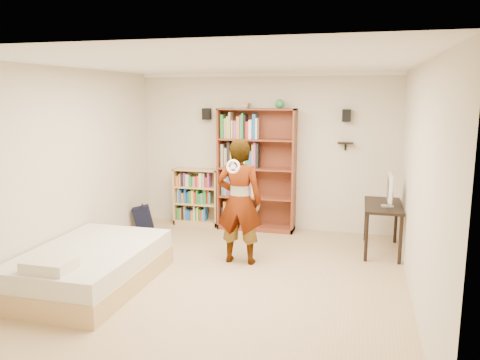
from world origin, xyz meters
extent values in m
cube|color=tan|center=(0.00, 0.00, 0.00)|extent=(4.50, 5.00, 0.01)
cube|color=beige|center=(0.00, 2.50, 1.35)|extent=(4.50, 0.02, 2.70)
cube|color=beige|center=(0.00, -2.50, 1.35)|extent=(4.50, 0.02, 2.70)
cube|color=beige|center=(-2.25, 0.00, 1.35)|extent=(0.02, 5.00, 2.70)
cube|color=beige|center=(2.25, 0.00, 1.35)|extent=(0.02, 5.00, 2.70)
cube|color=white|center=(0.00, 0.00, 2.70)|extent=(4.50, 5.00, 0.02)
cube|color=white|center=(0.00, 2.47, 2.67)|extent=(4.50, 0.06, 0.06)
cube|color=white|center=(0.00, -2.47, 2.67)|extent=(4.50, 0.06, 0.06)
cube|color=white|center=(-2.22, 0.00, 2.67)|extent=(0.06, 5.00, 0.06)
cube|color=white|center=(2.22, 0.00, 2.67)|extent=(0.06, 5.00, 0.06)
cube|color=black|center=(-1.05, 2.40, 2.00)|extent=(0.14, 0.12, 0.20)
cube|color=black|center=(1.35, 2.40, 2.00)|extent=(0.14, 0.12, 0.20)
cube|color=black|center=(1.35, 2.41, 1.55)|extent=(0.25, 0.16, 0.02)
imported|color=black|center=(0.01, 0.64, 0.88)|extent=(0.65, 0.43, 1.75)
torus|color=silver|center=(0.01, 0.31, 1.42)|extent=(0.19, 0.07, 0.19)
camera|label=1|loc=(1.60, -5.47, 2.34)|focal=35.00mm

